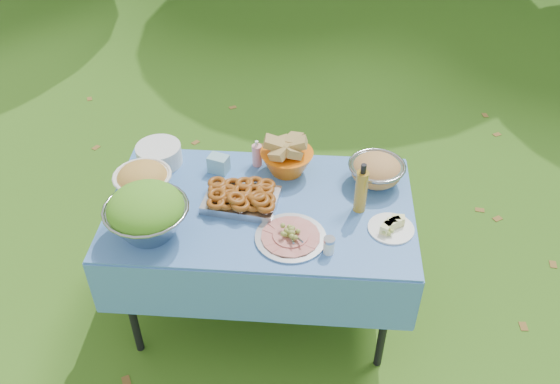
{
  "coord_description": "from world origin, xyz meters",
  "views": [
    {
      "loc": [
        0.25,
        -2.14,
        2.63
      ],
      "look_at": [
        0.09,
        0.0,
        0.85
      ],
      "focal_mm": 38.0,
      "sensor_mm": 36.0,
      "label": 1
    }
  ],
  "objects_px": {
    "picnic_table": "(262,260)",
    "charcuterie_platter": "(291,233)",
    "pasta_bowl_steel": "(376,170)",
    "salad_bowl": "(146,213)",
    "plate_stack": "(159,154)",
    "bread_bowl": "(287,157)",
    "oil_bottle": "(361,188)"
  },
  "relations": [
    {
      "from": "pasta_bowl_steel",
      "to": "picnic_table",
      "type": "bearing_deg",
      "value": -157.99
    },
    {
      "from": "salad_bowl",
      "to": "plate_stack",
      "type": "bearing_deg",
      "value": 98.24
    },
    {
      "from": "charcuterie_platter",
      "to": "plate_stack",
      "type": "bearing_deg",
      "value": 144.05
    },
    {
      "from": "picnic_table",
      "to": "charcuterie_platter",
      "type": "relative_size",
      "value": 4.51
    },
    {
      "from": "picnic_table",
      "to": "salad_bowl",
      "type": "xyz_separation_m",
      "value": [
        -0.48,
        -0.23,
        0.5
      ]
    },
    {
      "from": "plate_stack",
      "to": "bread_bowl",
      "type": "relative_size",
      "value": 0.87
    },
    {
      "from": "bread_bowl",
      "to": "charcuterie_platter",
      "type": "xyz_separation_m",
      "value": [
        0.05,
        -0.5,
        -0.05
      ]
    },
    {
      "from": "bread_bowl",
      "to": "oil_bottle",
      "type": "xyz_separation_m",
      "value": [
        0.36,
        -0.27,
        0.04
      ]
    },
    {
      "from": "picnic_table",
      "to": "pasta_bowl_steel",
      "type": "bearing_deg",
      "value": 22.01
    },
    {
      "from": "picnic_table",
      "to": "bread_bowl",
      "type": "height_order",
      "value": "bread_bowl"
    },
    {
      "from": "picnic_table",
      "to": "bread_bowl",
      "type": "distance_m",
      "value": 0.56
    },
    {
      "from": "picnic_table",
      "to": "oil_bottle",
      "type": "height_order",
      "value": "oil_bottle"
    },
    {
      "from": "picnic_table",
      "to": "plate_stack",
      "type": "relative_size",
      "value": 6.25
    },
    {
      "from": "salad_bowl",
      "to": "plate_stack",
      "type": "xyz_separation_m",
      "value": [
        -0.08,
        0.53,
        -0.07
      ]
    },
    {
      "from": "picnic_table",
      "to": "charcuterie_platter",
      "type": "height_order",
      "value": "charcuterie_platter"
    },
    {
      "from": "picnic_table",
      "to": "salad_bowl",
      "type": "distance_m",
      "value": 0.73
    },
    {
      "from": "bread_bowl",
      "to": "charcuterie_platter",
      "type": "bearing_deg",
      "value": -84.31
    },
    {
      "from": "salad_bowl",
      "to": "charcuterie_platter",
      "type": "height_order",
      "value": "salad_bowl"
    },
    {
      "from": "plate_stack",
      "to": "oil_bottle",
      "type": "relative_size",
      "value": 0.87
    },
    {
      "from": "plate_stack",
      "to": "pasta_bowl_steel",
      "type": "height_order",
      "value": "pasta_bowl_steel"
    },
    {
      "from": "plate_stack",
      "to": "picnic_table",
      "type": "bearing_deg",
      "value": -28.43
    },
    {
      "from": "bread_bowl",
      "to": "oil_bottle",
      "type": "relative_size",
      "value": 1.01
    },
    {
      "from": "charcuterie_platter",
      "to": "oil_bottle",
      "type": "distance_m",
      "value": 0.4
    },
    {
      "from": "charcuterie_platter",
      "to": "salad_bowl",
      "type": "bearing_deg",
      "value": -178.96
    },
    {
      "from": "bread_bowl",
      "to": "charcuterie_platter",
      "type": "distance_m",
      "value": 0.5
    },
    {
      "from": "plate_stack",
      "to": "oil_bottle",
      "type": "bearing_deg",
      "value": -16.05
    },
    {
      "from": "picnic_table",
      "to": "pasta_bowl_steel",
      "type": "relative_size",
      "value": 5.27
    },
    {
      "from": "oil_bottle",
      "to": "salad_bowl",
      "type": "bearing_deg",
      "value": -166.17
    },
    {
      "from": "salad_bowl",
      "to": "plate_stack",
      "type": "height_order",
      "value": "salad_bowl"
    },
    {
      "from": "picnic_table",
      "to": "plate_stack",
      "type": "distance_m",
      "value": 0.77
    },
    {
      "from": "pasta_bowl_steel",
      "to": "oil_bottle",
      "type": "distance_m",
      "value": 0.24
    },
    {
      "from": "picnic_table",
      "to": "plate_stack",
      "type": "height_order",
      "value": "plate_stack"
    }
  ]
}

